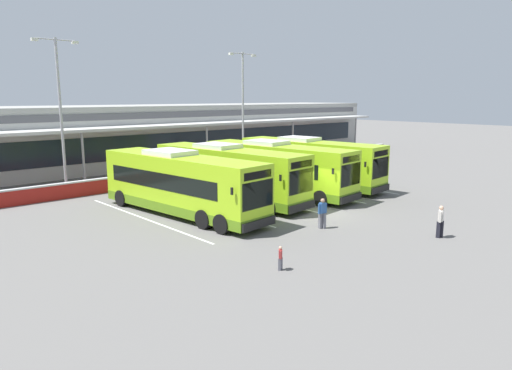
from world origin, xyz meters
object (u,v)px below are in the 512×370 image
Objects in this scene: pedestrian_near_bin at (322,212)px; lamp_post_centre at (243,103)px; coach_bus_leftmost at (181,185)px; lamp_post_west at (60,105)px; coach_bus_right_centre at (309,163)px; pedestrian_child at (280,257)px; coach_bus_left_centre at (228,174)px; pedestrian_in_dark_coat at (441,220)px; coach_bus_centre at (277,169)px.

pedestrian_near_bin is 22.37m from lamp_post_centre.
lamp_post_west is at bearing 100.19° from coach_bus_leftmost.
lamp_post_west is at bearing 142.35° from coach_bus_right_centre.
coach_bus_leftmost is at bearing 77.80° from pedestrian_child.
coach_bus_left_centre is (4.40, 1.01, 0.00)m from coach_bus_leftmost.
pedestrian_in_dark_coat is at bearing -108.54° from lamp_post_centre.
coach_bus_centre is at bearing -174.94° from coach_bus_right_centre.
coach_bus_left_centre and coach_bus_right_centre have the same top height.
coach_bus_right_centre is at bearing -102.53° from lamp_post_centre.
lamp_post_west reaches higher than pedestrian_in_dark_coat.
coach_bus_left_centre reaches higher than pedestrian_near_bin.
coach_bus_leftmost is 1.00× the size of coach_bus_left_centre.
lamp_post_centre is at bearing 51.71° from pedestrian_child.
coach_bus_left_centre is 13.82m from pedestrian_in_dark_coat.
pedestrian_near_bin is (-2.99, 5.02, 0.00)m from pedestrian_in_dark_coat.
coach_bus_centre is 3.97m from coach_bus_right_centre.
pedestrian_near_bin is (-4.69, -8.01, -0.91)m from coach_bus_centre.
pedestrian_near_bin is at bearing -120.31° from lamp_post_centre.
coach_bus_leftmost reaches higher than pedestrian_near_bin.
coach_bus_leftmost reaches higher than pedestrian_child.
pedestrian_in_dark_coat is at bearing -14.44° from pedestrian_child.
coach_bus_left_centre is 1.00× the size of coach_bus_right_centre.
lamp_post_centre is at bearing 71.46° from pedestrian_in_dark_coat.
coach_bus_right_centre is 18.94m from lamp_post_west.
pedestrian_in_dark_coat is at bearing -61.80° from coach_bus_leftmost.
pedestrian_in_dark_coat is (-1.70, -13.03, -0.91)m from coach_bus_centre.
pedestrian_near_bin is at bearing -73.18° from lamp_post_west.
coach_bus_right_centre is 7.61× the size of pedestrian_in_dark_coat.
coach_bus_right_centre is 7.61× the size of pedestrian_near_bin.
coach_bus_left_centre is at bearing 59.57° from pedestrian_child.
coach_bus_right_centre is at bearing 5.06° from coach_bus_centre.
pedestrian_child is at bearing 165.56° from pedestrian_in_dark_coat.
coach_bus_leftmost reaches higher than pedestrian_in_dark_coat.
pedestrian_in_dark_coat is (-5.66, -13.38, -0.91)m from coach_bus_right_centre.
pedestrian_near_bin is 0.15× the size of lamp_post_west.
coach_bus_centre is 1.12× the size of lamp_post_centre.
coach_bus_left_centre is at bearing 12.88° from coach_bus_leftmost.
coach_bus_left_centre is 15.17m from lamp_post_centre.
coach_bus_leftmost is 13.04m from lamp_post_west.
lamp_post_centre is (2.31, 10.38, 4.50)m from coach_bus_right_centre.
lamp_post_west is at bearing 109.90° from pedestrian_in_dark_coat.
lamp_post_west is at bearing 89.86° from pedestrian_child.
pedestrian_near_bin is (5.98, 2.71, 0.33)m from pedestrian_child.
lamp_post_west is (0.06, 22.31, 5.75)m from pedestrian_child.
coach_bus_centre is at bearing 3.06° from coach_bus_leftmost.
coach_bus_centre reaches higher than pedestrian_in_dark_coat.
lamp_post_west reaches higher than pedestrian_near_bin.
pedestrian_near_bin is at bearing 24.40° from pedestrian_child.
lamp_post_west reaches higher than coach_bus_left_centre.
coach_bus_centre is 7.61× the size of pedestrian_in_dark_coat.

